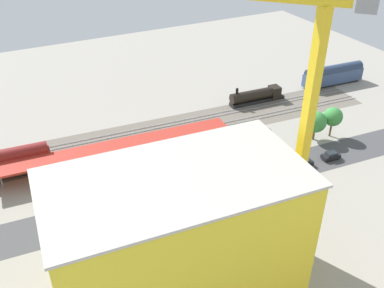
# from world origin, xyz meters

# --- Properties ---
(ground_plane) EXTENTS (190.18, 190.18, 0.00)m
(ground_plane) POSITION_xyz_m (0.00, 0.00, 0.00)
(ground_plane) COLOR gray
(ground_plane) RESTS_ON ground
(rail_bed) EXTENTS (119.48, 21.24, 0.01)m
(rail_bed) POSITION_xyz_m (0.00, -21.71, 0.00)
(rail_bed) COLOR #665E54
(rail_bed) RESTS_ON ground
(street_asphalt) EXTENTS (119.20, 16.99, 0.01)m
(street_asphalt) POSITION_xyz_m (0.00, 2.14, 0.00)
(street_asphalt) COLOR #424244
(street_asphalt) RESTS_ON ground
(track_rails) EXTENTS (118.60, 14.83, 0.12)m
(track_rails) POSITION_xyz_m (0.00, -21.71, 0.18)
(track_rails) COLOR #9E9EA8
(track_rails) RESTS_ON ground
(platform_canopy_near) EXTENTS (50.64, 8.34, 4.35)m
(platform_canopy_near) POSITION_xyz_m (8.69, -13.83, 4.12)
(platform_canopy_near) COLOR #A82D23
(platform_canopy_near) RESTS_ON ground
(locomotive) EXTENTS (15.70, 3.82, 5.16)m
(locomotive) POSITION_xyz_m (-34.14, -24.33, 1.86)
(locomotive) COLOR black
(locomotive) RESTS_ON ground
(passenger_coach) EXTENTS (19.19, 4.45, 5.92)m
(passenger_coach) POSITION_xyz_m (-59.92, -24.34, 3.09)
(passenger_coach) COLOR black
(passenger_coach) RESTS_ON ground
(freight_coach_far) EXTENTS (18.11, 4.12, 6.27)m
(freight_coach_far) POSITION_xyz_m (30.01, -19.08, 3.31)
(freight_coach_far) COLOR black
(freight_coach_far) RESTS_ON ground
(parked_car_0) EXTENTS (4.16, 2.24, 1.74)m
(parked_car_0) POSITION_xyz_m (-32.94, 5.48, 0.77)
(parked_car_0) COLOR black
(parked_car_0) RESTS_ON ground
(parked_car_1) EXTENTS (4.23, 1.91, 1.75)m
(parked_car_1) POSITION_xyz_m (-25.77, 5.13, 0.78)
(parked_car_1) COLOR black
(parked_car_1) RESTS_ON ground
(parked_car_2) EXTENTS (4.60, 2.18, 1.57)m
(parked_car_2) POSITION_xyz_m (-19.99, 5.67, 0.71)
(parked_car_2) COLOR black
(parked_car_2) RESTS_ON ground
(parked_car_3) EXTENTS (4.52, 2.20, 1.77)m
(parked_car_3) POSITION_xyz_m (-12.56, 6.00, 0.78)
(parked_car_3) COLOR black
(parked_car_3) RESTS_ON ground
(parked_car_4) EXTENTS (4.73, 1.94, 1.68)m
(parked_car_4) POSITION_xyz_m (-6.28, 5.81, 0.75)
(parked_car_4) COLOR black
(parked_car_4) RESTS_ON ground
(parked_car_5) EXTENTS (4.24, 2.07, 1.69)m
(parked_car_5) POSITION_xyz_m (0.88, 5.81, 0.75)
(parked_car_5) COLOR black
(parked_car_5) RESTS_ON ground
(parked_car_6) EXTENTS (4.31, 1.99, 1.76)m
(parked_car_6) POSITION_xyz_m (7.40, 4.87, 0.78)
(parked_car_6) COLOR black
(parked_car_6) RESTS_ON ground
(parked_car_7) EXTENTS (4.33, 2.04, 1.69)m
(parked_car_7) POSITION_xyz_m (14.16, 5.46, 0.76)
(parked_car_7) COLOR black
(parked_car_7) RESTS_ON ground
(construction_building) EXTENTS (33.78, 19.10, 20.65)m
(construction_building) POSITION_xyz_m (11.21, 22.62, 10.33)
(construction_building) COLOR yellow
(construction_building) RESTS_ON ground
(construction_roof_slab) EXTENTS (34.42, 19.74, 0.40)m
(construction_roof_slab) POSITION_xyz_m (11.21, 22.62, 20.85)
(construction_roof_slab) COLOR #B7B2A8
(construction_roof_slab) RESTS_ON construction_building
(tower_crane) EXTENTS (16.40, 16.39, 40.93)m
(tower_crane) POSITION_xyz_m (-8.02, 21.62, 23.13)
(tower_crane) COLOR gray
(tower_crane) RESTS_ON ground
(box_truck_0) EXTENTS (10.08, 3.19, 3.66)m
(box_truck_0) POSITION_xyz_m (5.05, 8.95, 1.80)
(box_truck_0) COLOR black
(box_truck_0) RESTS_ON ground
(box_truck_1) EXTENTS (8.76, 3.20, 3.69)m
(box_truck_1) POSITION_xyz_m (20.75, 9.87, 1.77)
(box_truck_1) COLOR black
(box_truck_1) RESTS_ON ground
(box_truck_2) EXTENTS (8.89, 2.88, 3.12)m
(box_truck_2) POSITION_xyz_m (7.33, 8.67, 1.54)
(box_truck_2) COLOR black
(box_truck_2) RESTS_ON ground
(street_tree_0) EXTENTS (4.04, 4.04, 7.14)m
(street_tree_0) POSITION_xyz_m (-2.18, -3.70, 5.07)
(street_tree_0) COLOR brown
(street_tree_0) RESTS_ON ground
(street_tree_1) EXTENTS (4.58, 4.58, 6.90)m
(street_tree_1) POSITION_xyz_m (-20.57, -2.56, 4.58)
(street_tree_1) COLOR brown
(street_tree_1) RESTS_ON ground
(street_tree_2) EXTENTS (4.93, 4.93, 7.04)m
(street_tree_2) POSITION_xyz_m (-34.98, -2.71, 4.54)
(street_tree_2) COLOR brown
(street_tree_2) RESTS_ON ground
(street_tree_3) EXTENTS (4.05, 4.05, 6.81)m
(street_tree_3) POSITION_xyz_m (-4.85, -3.71, 4.75)
(street_tree_3) COLOR brown
(street_tree_3) RESTS_ON ground
(street_tree_4) EXTENTS (4.62, 4.62, 6.57)m
(street_tree_4) POSITION_xyz_m (10.14, -2.77, 4.25)
(street_tree_4) COLOR brown
(street_tree_4) RESTS_ON ground
(street_tree_5) EXTENTS (4.41, 4.41, 7.29)m
(street_tree_5) POSITION_xyz_m (-39.43, -2.13, 5.06)
(street_tree_5) COLOR brown
(street_tree_5) RESTS_ON ground
(traffic_light) EXTENTS (0.50, 0.36, 6.47)m
(traffic_light) POSITION_xyz_m (16.28, -2.18, 4.29)
(traffic_light) COLOR #333333
(traffic_light) RESTS_ON ground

